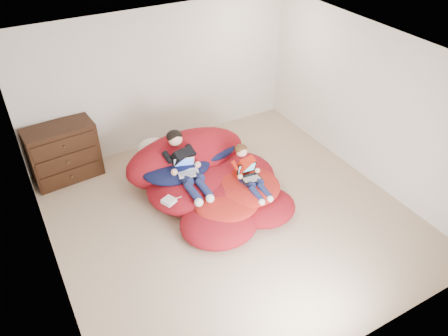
{
  "coord_description": "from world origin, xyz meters",
  "views": [
    {
      "loc": [
        -2.5,
        -4.25,
        4.48
      ],
      "look_at": [
        0.04,
        0.3,
        0.7
      ],
      "focal_mm": 35.0,
      "sensor_mm": 36.0,
      "label": 1
    }
  ],
  "objects_px": {
    "dresser": "(64,153)",
    "younger_boy": "(248,170)",
    "laptop_white": "(187,168)",
    "beanbag_pile": "(208,180)",
    "older_boy": "(184,162)",
    "laptop_black": "(249,174)"
  },
  "relations": [
    {
      "from": "younger_boy",
      "to": "older_boy",
      "type": "bearing_deg",
      "value": 145.83
    },
    {
      "from": "dresser",
      "to": "younger_boy",
      "type": "height_order",
      "value": "dresser"
    },
    {
      "from": "beanbag_pile",
      "to": "dresser",
      "type": "bearing_deg",
      "value": 139.87
    },
    {
      "from": "dresser",
      "to": "younger_boy",
      "type": "relative_size",
      "value": 1.29
    },
    {
      "from": "beanbag_pile",
      "to": "younger_boy",
      "type": "distance_m",
      "value": 0.71
    },
    {
      "from": "younger_boy",
      "to": "beanbag_pile",
      "type": "bearing_deg",
      "value": 135.11
    },
    {
      "from": "older_boy",
      "to": "laptop_white",
      "type": "xyz_separation_m",
      "value": [
        -0.0,
        -0.09,
        -0.06
      ]
    },
    {
      "from": "beanbag_pile",
      "to": "older_boy",
      "type": "relative_size",
      "value": 2.04
    },
    {
      "from": "dresser",
      "to": "beanbag_pile",
      "type": "relative_size",
      "value": 0.48
    },
    {
      "from": "beanbag_pile",
      "to": "laptop_black",
      "type": "xyz_separation_m",
      "value": [
        0.45,
        -0.49,
        0.27
      ]
    },
    {
      "from": "older_boy",
      "to": "laptop_white",
      "type": "relative_size",
      "value": 3.05
    },
    {
      "from": "older_boy",
      "to": "laptop_white",
      "type": "bearing_deg",
      "value": -90.0
    },
    {
      "from": "older_boy",
      "to": "laptop_white",
      "type": "distance_m",
      "value": 0.11
    },
    {
      "from": "younger_boy",
      "to": "laptop_white",
      "type": "distance_m",
      "value": 0.92
    },
    {
      "from": "younger_boy",
      "to": "laptop_white",
      "type": "height_order",
      "value": "younger_boy"
    },
    {
      "from": "beanbag_pile",
      "to": "older_boy",
      "type": "bearing_deg",
      "value": 164.46
    },
    {
      "from": "laptop_white",
      "to": "laptop_black",
      "type": "relative_size",
      "value": 1.17
    },
    {
      "from": "laptop_white",
      "to": "laptop_black",
      "type": "distance_m",
      "value": 0.95
    },
    {
      "from": "dresser",
      "to": "laptop_white",
      "type": "relative_size",
      "value": 2.96
    },
    {
      "from": "dresser",
      "to": "younger_boy",
      "type": "xyz_separation_m",
      "value": [
        2.3,
        -2.01,
        0.11
      ]
    },
    {
      "from": "younger_boy",
      "to": "laptop_black",
      "type": "height_order",
      "value": "younger_boy"
    },
    {
      "from": "dresser",
      "to": "beanbag_pile",
      "type": "xyz_separation_m",
      "value": [
        1.86,
        -1.56,
        -0.21
      ]
    }
  ]
}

